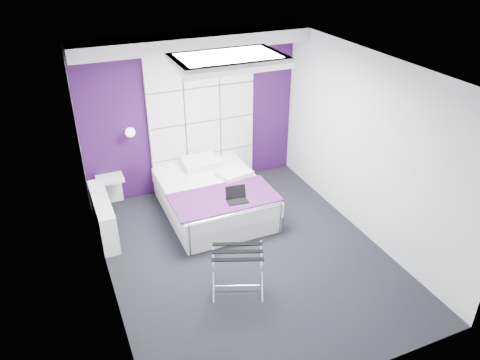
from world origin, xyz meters
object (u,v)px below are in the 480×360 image
(bed, at_px, (213,197))
(nightstand, at_px, (110,179))
(laptop, at_px, (236,197))
(wall_lamp, at_px, (130,131))
(radiator, at_px, (103,216))
(luggage_rack, at_px, (238,271))

(bed, distance_m, nightstand, 1.65)
(bed, distance_m, laptop, 0.68)
(laptop, bearing_deg, wall_lamp, 135.29)
(wall_lamp, height_order, laptop, wall_lamp)
(radiator, xyz_separation_m, nightstand, (0.24, 0.72, 0.20))
(bed, bearing_deg, wall_lamp, 140.35)
(nightstand, bearing_deg, radiator, -108.43)
(luggage_rack, bearing_deg, radiator, 146.41)
(radiator, xyz_separation_m, luggage_rack, (1.30, -1.89, 0.00))
(bed, bearing_deg, laptop, -77.50)
(wall_lamp, distance_m, radiator, 1.35)
(luggage_rack, relative_size, laptop, 2.08)
(wall_lamp, bearing_deg, nightstand, -174.29)
(luggage_rack, height_order, laptop, laptop)
(wall_lamp, height_order, nightstand, wall_lamp)
(bed, xyz_separation_m, nightstand, (-1.42, 0.81, 0.23))
(radiator, height_order, luggage_rack, same)
(bed, distance_m, luggage_rack, 1.84)
(wall_lamp, bearing_deg, luggage_rack, -75.91)
(bed, bearing_deg, radiator, 176.99)
(nightstand, relative_size, luggage_rack, 0.67)
(laptop, bearing_deg, nightstand, 144.56)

